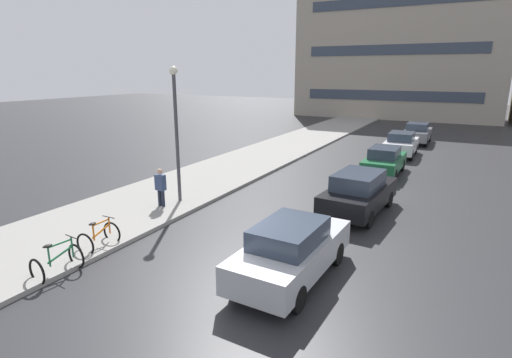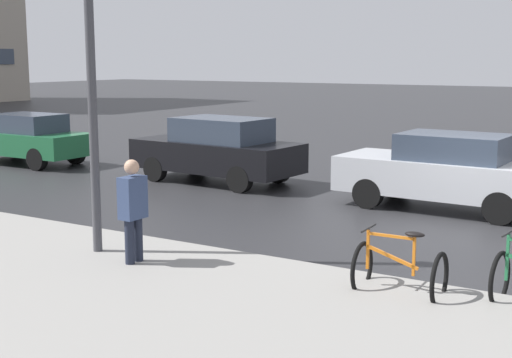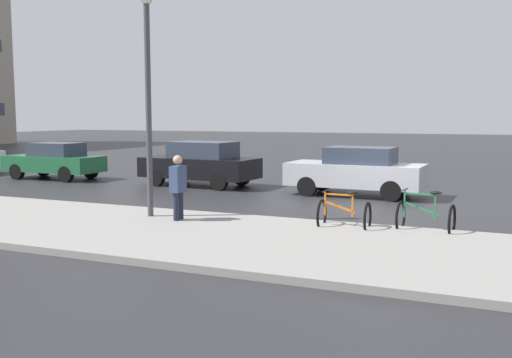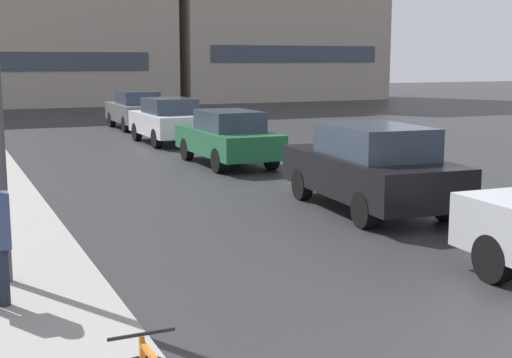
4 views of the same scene
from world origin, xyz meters
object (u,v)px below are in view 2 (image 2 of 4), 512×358
Objects in this scene: car_green at (26,139)px; car_black at (218,150)px; bicycle_second at (400,271)px; pedestrian at (133,209)px; car_silver at (446,171)px; streetlamp at (90,44)px.

car_black is at bearing -87.47° from car_green.
bicycle_second is 0.67× the size of pedestrian.
car_green is at bearing 90.01° from car_silver.
pedestrian is at bearing -102.04° from streetlamp.
car_black reaches higher than bicycle_second.
pedestrian reaches higher than car_silver.
car_black reaches higher than car_green.
bicycle_second is at bearing -113.35° from car_green.
car_silver is 2.65× the size of pedestrian.
car_green is at bearing 92.53° from car_black.
streetlamp reaches higher than car_black.
car_green is (5.94, 13.76, 0.36)m from bicycle_second.
bicycle_second is 6.06m from car_silver.
car_silver is at bearing -92.82° from car_black.
bicycle_second is 0.20× the size of streetlamp.
car_black is 2.67× the size of pedestrian.
bicycle_second is 0.27× the size of car_green.
bicycle_second is 0.25× the size of car_black.
car_green is at bearing 54.10° from streetlamp.
car_silver is 0.80× the size of streetlamp.
car_silver is 1.08× the size of car_green.
streetlamp reaches higher than car_green.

